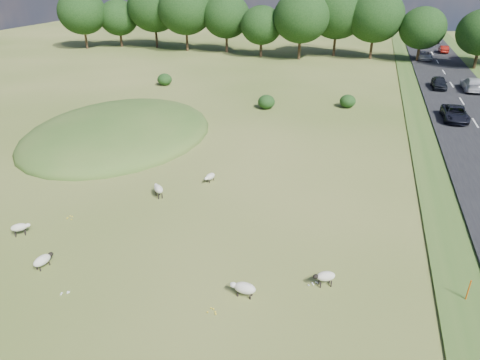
# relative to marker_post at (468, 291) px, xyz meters

# --- Properties ---
(ground) EXTENTS (160.00, 160.00, 0.00)m
(ground) POSITION_rel_marker_post_xyz_m (-14.89, 23.18, -0.60)
(ground) COLOR #3D591C
(ground) RESTS_ON ground
(mound) EXTENTS (16.00, 20.00, 4.00)m
(mound) POSITION_rel_marker_post_xyz_m (-26.89, 15.18, -0.60)
(mound) COLOR #33561E
(mound) RESTS_ON ground
(road) EXTENTS (8.00, 150.00, 0.25)m
(road) POSITION_rel_marker_post_xyz_m (5.11, 33.18, -0.47)
(road) COLOR black
(road) RESTS_ON ground
(treeline) EXTENTS (96.28, 14.66, 11.70)m
(treeline) POSITION_rel_marker_post_xyz_m (-15.95, 58.62, 5.97)
(treeline) COLOR black
(treeline) RESTS_ON ground
(shrubs) EXTENTS (25.40, 8.30, 1.53)m
(shrubs) POSITION_rel_marker_post_xyz_m (-18.74, 30.05, 0.14)
(shrubs) COLOR black
(shrubs) RESTS_ON ground
(marker_post) EXTENTS (0.06, 0.06, 1.20)m
(marker_post) POSITION_rel_marker_post_xyz_m (0.00, 0.00, 0.00)
(marker_post) COLOR #D8590C
(marker_post) RESTS_ON ground
(sheep_0) EXTENTS (0.70, 1.11, 0.61)m
(sheep_0) POSITION_rel_marker_post_xyz_m (-15.45, 8.29, -0.21)
(sheep_0) COLOR beige
(sheep_0) RESTS_ON ground
(sheep_1) EXTENTS (1.15, 0.82, 0.80)m
(sheep_1) POSITION_rel_marker_post_xyz_m (-6.33, -0.75, -0.04)
(sheep_1) COLOR beige
(sheep_1) RESTS_ON ground
(sheep_2) EXTENTS (1.08, 1.10, 0.85)m
(sheep_2) POSITION_rel_marker_post_xyz_m (-17.95, 5.17, -0.01)
(sheep_2) COLOR beige
(sheep_2) RESTS_ON ground
(sheep_3) EXTENTS (1.01, 0.91, 0.75)m
(sheep_3) POSITION_rel_marker_post_xyz_m (-23.45, -1.26, -0.07)
(sheep_3) COLOR beige
(sheep_3) RESTS_ON ground
(sheep_4) EXTENTS (0.70, 1.22, 0.68)m
(sheep_4) POSITION_rel_marker_post_xyz_m (-20.23, -3.34, -0.17)
(sheep_4) COLOR beige
(sheep_4) RESTS_ON ground
(sheep_5) EXTENTS (1.27, 0.59, 0.73)m
(sheep_5) POSITION_rel_marker_post_xyz_m (-9.84, -2.52, -0.14)
(sheep_5) COLOR beige
(sheep_5) RESTS_ON ground
(car_1) EXTENTS (1.33, 3.82, 1.26)m
(car_1) POSITION_rel_marker_post_xyz_m (7.01, 68.43, 0.28)
(car_1) COLOR maroon
(car_1) RESTS_ON road
(car_2) EXTENTS (1.79, 4.40, 1.28)m
(car_2) POSITION_rel_marker_post_xyz_m (7.01, 80.53, 0.29)
(car_2) COLOR #ACAEB4
(car_2) RESTS_ON road
(car_4) EXTENTS (1.66, 4.13, 1.41)m
(car_4) POSITION_rel_marker_post_xyz_m (3.21, 40.73, 0.35)
(car_4) COLOR black
(car_4) RESTS_ON road
(car_5) EXTENTS (2.16, 5.32, 1.54)m
(car_5) POSITION_rel_marker_post_xyz_m (7.01, 40.79, 0.42)
(car_5) COLOR silver
(car_5) RESTS_ON road
(car_6) EXTENTS (2.19, 4.74, 1.32)m
(car_6) POSITION_rel_marker_post_xyz_m (3.21, 60.60, 0.31)
(car_6) COLOR silver
(car_6) RESTS_ON road
(car_7) EXTENTS (2.24, 4.87, 1.35)m
(car_7) POSITION_rel_marker_post_xyz_m (3.21, 27.55, 0.33)
(car_7) COLOR black
(car_7) RESTS_ON road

